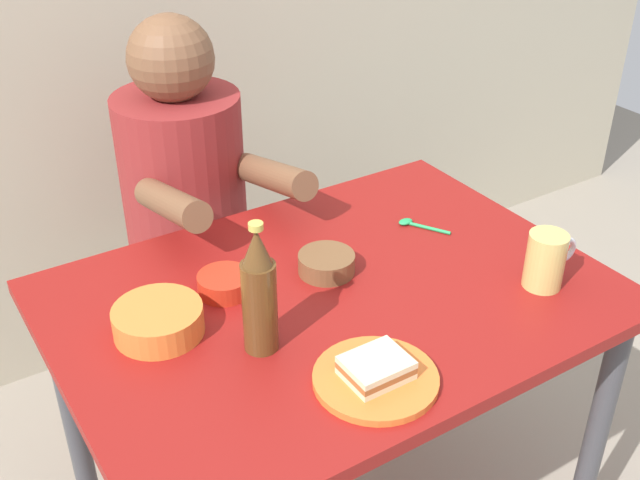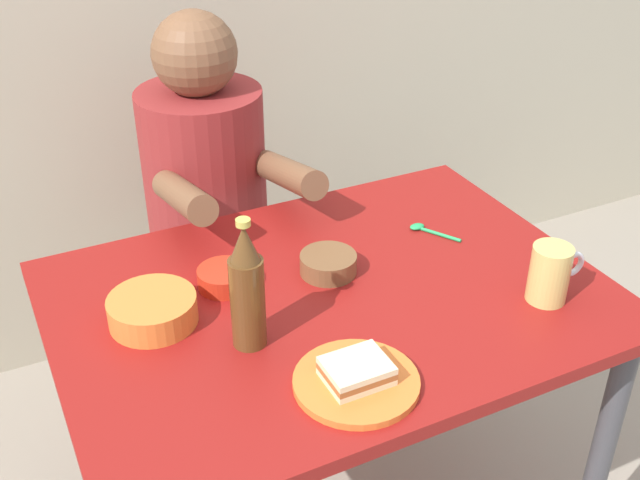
{
  "view_description": "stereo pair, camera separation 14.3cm",
  "coord_description": "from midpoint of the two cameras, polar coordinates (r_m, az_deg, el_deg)",
  "views": [
    {
      "loc": [
        -0.71,
        -1.07,
        1.64
      ],
      "look_at": [
        0.0,
        0.05,
        0.84
      ],
      "focal_mm": 43.48,
      "sensor_mm": 36.0,
      "label": 1
    },
    {
      "loc": [
        -0.59,
        -1.14,
        1.64
      ],
      "look_at": [
        0.0,
        0.05,
        0.84
      ],
      "focal_mm": 43.48,
      "sensor_mm": 36.0,
      "label": 2
    }
  ],
  "objects": [
    {
      "name": "condiment_bowl_brown",
      "position": [
        1.62,
        -2.04,
        -1.74
      ],
      "size": [
        0.12,
        0.12,
        0.04
      ],
      "color": "brown",
      "rests_on": "dining_table"
    },
    {
      "name": "sandwich",
      "position": [
        1.34,
        1.08,
        -9.48
      ],
      "size": [
        0.11,
        0.09,
        0.04
      ],
      "color": "beige",
      "rests_on": "plate_orange"
    },
    {
      "name": "person_seated",
      "position": [
        2.03,
        -11.98,
        4.76
      ],
      "size": [
        0.33,
        0.56,
        0.72
      ],
      "color": "maroon",
      "rests_on": "stool"
    },
    {
      "name": "beer_mug",
      "position": [
        1.61,
        13.9,
        -1.5
      ],
      "size": [
        0.13,
        0.08,
        0.12
      ],
      "color": "#D1BC66",
      "rests_on": "dining_table"
    },
    {
      "name": "dining_table",
      "position": [
        1.63,
        -1.58,
        -6.68
      ],
      "size": [
        1.1,
        0.8,
        0.74
      ],
      "color": "maroon",
      "rests_on": "ground"
    },
    {
      "name": "sauce_bowl_chili",
      "position": [
        1.58,
        -9.62,
        -3.2
      ],
      "size": [
        0.11,
        0.11,
        0.04
      ],
      "color": "red",
      "rests_on": "dining_table"
    },
    {
      "name": "beer_bottle",
      "position": [
        1.37,
        -7.49,
        -4.03
      ],
      "size": [
        0.06,
        0.06,
        0.26
      ],
      "color": "#593819",
      "rests_on": "dining_table"
    },
    {
      "name": "soup_bowl_orange",
      "position": [
        1.5,
        -14.55,
        -5.77
      ],
      "size": [
        0.17,
        0.17,
        0.05
      ],
      "color": "orange",
      "rests_on": "dining_table"
    },
    {
      "name": "stool",
      "position": [
        2.25,
        -10.94,
        -4.68
      ],
      "size": [
        0.34,
        0.34,
        0.45
      ],
      "color": "#4C4C51",
      "rests_on": "ground"
    },
    {
      "name": "spoon",
      "position": [
        1.8,
        4.73,
        1.11
      ],
      "size": [
        0.08,
        0.11,
        0.01
      ],
      "color": "#26A559",
      "rests_on": "dining_table"
    },
    {
      "name": "plate_orange",
      "position": [
        1.36,
        1.06,
        -10.28
      ],
      "size": [
        0.22,
        0.22,
        0.01
      ],
      "primitive_type": "cylinder",
      "color": "orange",
      "rests_on": "dining_table"
    }
  ]
}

